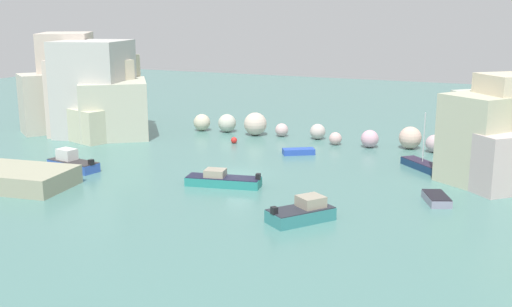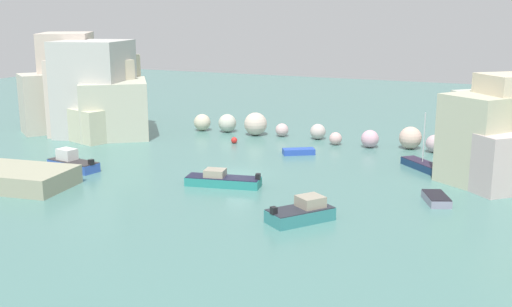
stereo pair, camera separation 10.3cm
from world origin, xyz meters
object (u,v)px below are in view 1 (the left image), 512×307
at_px(stone_dock, 21,178).
at_px(moored_boat_0, 299,151).
at_px(moored_boat_5, 72,163).
at_px(moored_boat_4, 422,165).
at_px(channel_buoy, 234,140).
at_px(moored_boat_2, 222,180).
at_px(moored_boat_1, 302,212).
at_px(moored_boat_3, 436,199).

xyz_separation_m(stone_dock, moored_boat_0, (16.70, 20.39, -0.48)).
relative_size(moored_boat_0, moored_boat_5, 0.62).
height_order(stone_dock, moored_boat_4, moored_boat_4).
bearing_deg(channel_buoy, moored_boat_2, -67.26).
xyz_separation_m(channel_buoy, moored_boat_1, (15.45, -20.90, 0.28)).
distance_m(stone_dock, moored_boat_1, 23.94).
bearing_deg(moored_boat_5, stone_dock, 100.45).
bearing_deg(moored_boat_1, moored_boat_2, 94.51).
bearing_deg(moored_boat_0, moored_boat_4, 143.91).
bearing_deg(moored_boat_5, moored_boat_4, -145.50).
distance_m(moored_boat_3, moored_boat_4, 10.29).
bearing_deg(stone_dock, moored_boat_4, 33.91).
bearing_deg(moored_boat_5, moored_boat_3, -164.03).
bearing_deg(moored_boat_4, stone_dock, -100.68).
xyz_separation_m(stone_dock, moored_boat_5, (-0.05, 6.28, -0.15)).
distance_m(moored_boat_1, moored_boat_3, 11.22).
relative_size(moored_boat_1, moored_boat_3, 1.43).
xyz_separation_m(moored_boat_3, moored_boat_4, (-2.68, 9.93, 0.06)).
distance_m(stone_dock, moored_boat_5, 6.28).
height_order(channel_buoy, moored_boat_3, channel_buoy).
distance_m(moored_boat_4, moored_boat_5, 31.97).
bearing_deg(channel_buoy, moored_boat_3, -28.94).
bearing_deg(moored_boat_3, moored_boat_5, 72.91).
xyz_separation_m(moored_boat_2, moored_boat_4, (14.16, 12.43, -0.12)).
relative_size(moored_boat_0, moored_boat_4, 0.64).
height_order(channel_buoy, moored_boat_0, channel_buoy).
bearing_deg(moored_boat_4, moored_boat_1, -60.63).
relative_size(stone_dock, moored_boat_5, 1.50).
distance_m(moored_boat_2, moored_boat_4, 18.84).
bearing_deg(moored_boat_0, moored_boat_1, 78.83).
relative_size(stone_dock, moored_boat_1, 1.63).
height_order(stone_dock, moored_boat_5, moored_boat_5).
distance_m(stone_dock, moored_boat_3, 33.15).
height_order(stone_dock, channel_buoy, stone_dock).
relative_size(channel_buoy, moored_boat_1, 0.14).
relative_size(moored_boat_0, moored_boat_3, 0.97).
bearing_deg(moored_boat_3, channel_buoy, 38.01).
bearing_deg(moored_boat_5, moored_boat_2, -166.83).
relative_size(stone_dock, moored_boat_4, 1.54).
xyz_separation_m(moored_boat_1, moored_boat_2, (-9.01, 5.53, -0.13)).
height_order(moored_boat_2, moored_boat_5, moored_boat_5).
bearing_deg(moored_boat_2, moored_boat_5, -8.23).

